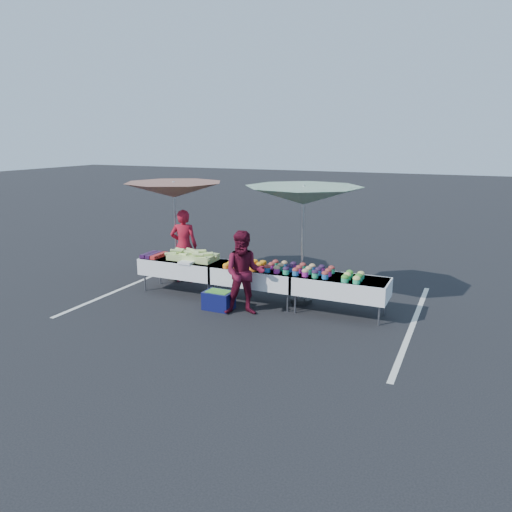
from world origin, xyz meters
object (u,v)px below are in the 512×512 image
at_px(vendor, 184,246).
at_px(umbrella_right, 304,196).
at_px(umbrella_left, 174,191).
at_px(table_right, 340,286).
at_px(customer, 244,273).
at_px(storage_bin, 219,300).
at_px(table_left, 182,266).
at_px(table_center, 256,275).

bearing_deg(vendor, umbrella_right, 153.99).
bearing_deg(umbrella_right, umbrella_left, 173.19).
bearing_deg(table_right, umbrella_left, 169.41).
height_order(customer, storage_bin, customer).
distance_m(table_left, customer, 2.05).
xyz_separation_m(table_left, umbrella_left, (-0.68, 0.80, 1.58)).
bearing_deg(table_center, table_right, 0.00).
height_order(table_center, customer, customer).
bearing_deg(storage_bin, vendor, 140.61).
xyz_separation_m(table_center, storage_bin, (-0.51, -0.71, -0.39)).
height_order(table_center, storage_bin, table_center).
distance_m(table_right, storage_bin, 2.45).
distance_m(table_center, customer, 0.79).
bearing_deg(customer, umbrella_left, 124.73).
bearing_deg(table_right, umbrella_right, 156.70).
xyz_separation_m(table_right, vendor, (-4.01, 0.72, 0.29)).
xyz_separation_m(umbrella_left, umbrella_right, (3.35, -0.40, 0.07)).
distance_m(vendor, umbrella_right, 3.38).
distance_m(table_center, storage_bin, 0.96).
relative_size(customer, umbrella_right, 0.58).
bearing_deg(table_right, table_center, 180.00).
bearing_deg(umbrella_left, table_right, -10.59).
bearing_deg(customer, table_left, 134.19).
distance_m(table_left, umbrella_right, 3.17).
height_order(umbrella_right, storage_bin, umbrella_right).
xyz_separation_m(table_center, customer, (0.09, -0.75, 0.25)).
bearing_deg(umbrella_right, vendor, 174.06).
bearing_deg(umbrella_left, vendor, -16.25).
height_order(table_left, customer, customer).
height_order(table_center, umbrella_left, umbrella_left).
bearing_deg(umbrella_right, customer, -124.28).
distance_m(table_left, umbrella_left, 1.90).
distance_m(table_right, customer, 1.89).
relative_size(table_right, vendor, 1.07).
relative_size(customer, umbrella_left, 0.66).
bearing_deg(table_right, table_left, 180.00).
bearing_deg(table_right, vendor, 169.80).
xyz_separation_m(customer, umbrella_right, (0.78, 1.15, 1.40)).
xyz_separation_m(umbrella_left, storage_bin, (1.97, -1.51, -1.97)).
bearing_deg(umbrella_left, umbrella_right, -6.81).
height_order(vendor, storage_bin, vendor).
height_order(vendor, umbrella_left, umbrella_left).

